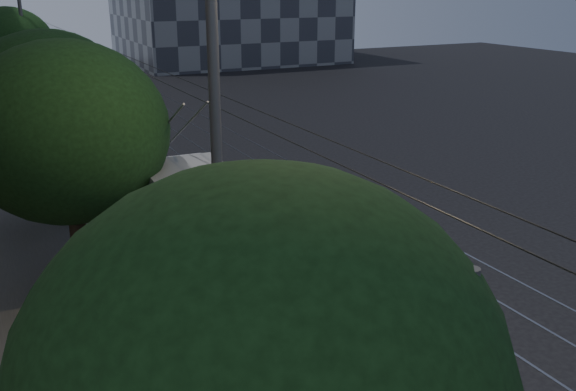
{
  "coord_description": "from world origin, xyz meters",
  "views": [
    {
      "loc": [
        -9.0,
        -13.8,
        8.35
      ],
      "look_at": [
        -0.78,
        2.56,
        2.26
      ],
      "focal_mm": 40.0,
      "sensor_mm": 36.0,
      "label": 1
    }
  ],
  "objects_px": {
    "car_white_a": "(80,145)",
    "car_white_c": "(70,112)",
    "car_white_b": "(67,128)",
    "trolleybus": "(226,276)",
    "streetlamp_near": "(237,81)",
    "car_white_d": "(58,94)",
    "streetlamp_far": "(30,22)",
    "pickup_silver": "(160,185)"
  },
  "relations": [
    {
      "from": "trolleybus",
      "to": "car_white_d",
      "type": "relative_size",
      "value": 2.92
    },
    {
      "from": "trolleybus",
      "to": "car_white_d",
      "type": "height_order",
      "value": "trolleybus"
    },
    {
      "from": "pickup_silver",
      "to": "streetlamp_near",
      "type": "xyz_separation_m",
      "value": [
        -2.07,
        -13.49,
        5.96
      ]
    },
    {
      "from": "car_white_a",
      "to": "car_white_c",
      "type": "relative_size",
      "value": 0.98
    },
    {
      "from": "streetlamp_far",
      "to": "streetlamp_near",
      "type": "bearing_deg",
      "value": -88.76
    },
    {
      "from": "pickup_silver",
      "to": "car_white_b",
      "type": "bearing_deg",
      "value": 87.38
    },
    {
      "from": "trolleybus",
      "to": "car_white_b",
      "type": "height_order",
      "value": "trolleybus"
    },
    {
      "from": "streetlamp_far",
      "to": "pickup_silver",
      "type": "bearing_deg",
      "value": -79.61
    },
    {
      "from": "trolleybus",
      "to": "car_white_c",
      "type": "xyz_separation_m",
      "value": [
        0.76,
        28.72,
        -1.07
      ]
    },
    {
      "from": "car_white_a",
      "to": "car_white_b",
      "type": "bearing_deg",
      "value": 93.52
    },
    {
      "from": "pickup_silver",
      "to": "car_white_d",
      "type": "xyz_separation_m",
      "value": [
        -0.43,
        24.8,
        -0.04
      ]
    },
    {
      "from": "streetlamp_near",
      "to": "car_white_d",
      "type": "bearing_deg",
      "value": 87.55
    },
    {
      "from": "car_white_a",
      "to": "car_white_c",
      "type": "height_order",
      "value": "car_white_a"
    },
    {
      "from": "car_white_c",
      "to": "trolleybus",
      "type": "bearing_deg",
      "value": -79.71
    },
    {
      "from": "car_white_c",
      "to": "car_white_a",
      "type": "bearing_deg",
      "value": -84.11
    },
    {
      "from": "trolleybus",
      "to": "car_white_c",
      "type": "height_order",
      "value": "trolleybus"
    },
    {
      "from": "car_white_b",
      "to": "streetlamp_far",
      "type": "relative_size",
      "value": 0.47
    },
    {
      "from": "pickup_silver",
      "to": "car_white_a",
      "type": "bearing_deg",
      "value": 90.68
    },
    {
      "from": "car_white_a",
      "to": "streetlamp_far",
      "type": "distance_m",
      "value": 8.3
    },
    {
      "from": "car_white_a",
      "to": "pickup_silver",
      "type": "bearing_deg",
      "value": -76.0
    },
    {
      "from": "pickup_silver",
      "to": "streetlamp_far",
      "type": "height_order",
      "value": "streetlamp_far"
    },
    {
      "from": "car_white_c",
      "to": "pickup_silver",
      "type": "bearing_deg",
      "value": -76.15
    },
    {
      "from": "car_white_a",
      "to": "car_white_b",
      "type": "distance_m",
      "value": 4.05
    },
    {
      "from": "trolleybus",
      "to": "car_white_b",
      "type": "bearing_deg",
      "value": 92.3
    },
    {
      "from": "pickup_silver",
      "to": "car_white_d",
      "type": "bearing_deg",
      "value": 81.2
    },
    {
      "from": "streetlamp_far",
      "to": "car_white_c",
      "type": "bearing_deg",
      "value": 58.22
    },
    {
      "from": "pickup_silver",
      "to": "car_white_c",
      "type": "xyz_separation_m",
      "value": [
        -0.64,
        17.91,
        -0.12
      ]
    },
    {
      "from": "pickup_silver",
      "to": "car_white_b",
      "type": "relative_size",
      "value": 1.13
    },
    {
      "from": "trolleybus",
      "to": "streetlamp_near",
      "type": "distance_m",
      "value": 5.72
    },
    {
      "from": "streetlamp_near",
      "to": "car_white_b",
      "type": "bearing_deg",
      "value": 88.97
    },
    {
      "from": "trolleybus",
      "to": "car_white_c",
      "type": "bearing_deg",
      "value": 90.29
    },
    {
      "from": "car_white_b",
      "to": "car_white_d",
      "type": "bearing_deg",
      "value": 75.91
    },
    {
      "from": "car_white_c",
      "to": "streetlamp_near",
      "type": "height_order",
      "value": "streetlamp_near"
    },
    {
      "from": "car_white_d",
      "to": "streetlamp_far",
      "type": "bearing_deg",
      "value": -124.89
    },
    {
      "from": "trolleybus",
      "to": "streetlamp_far",
      "type": "height_order",
      "value": "streetlamp_far"
    },
    {
      "from": "pickup_silver",
      "to": "streetlamp_far",
      "type": "distance_m",
      "value": 15.86
    },
    {
      "from": "car_white_a",
      "to": "car_white_d",
      "type": "bearing_deg",
      "value": 89.39
    },
    {
      "from": "car_white_a",
      "to": "streetlamp_far",
      "type": "height_order",
      "value": "streetlamp_far"
    },
    {
      "from": "car_white_d",
      "to": "streetlamp_near",
      "type": "distance_m",
      "value": 38.78
    },
    {
      "from": "pickup_silver",
      "to": "car_white_d",
      "type": "distance_m",
      "value": 24.8
    },
    {
      "from": "car_white_a",
      "to": "car_white_d",
      "type": "height_order",
      "value": "car_white_d"
    },
    {
      "from": "pickup_silver",
      "to": "streetlamp_far",
      "type": "relative_size",
      "value": 0.52
    }
  ]
}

